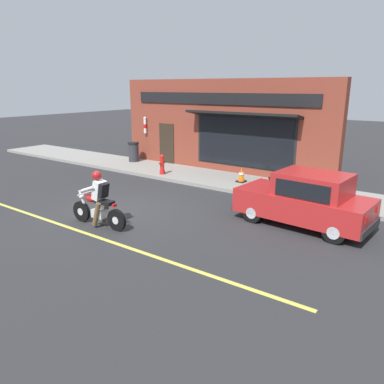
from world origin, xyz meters
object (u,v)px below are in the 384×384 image
at_px(fire_hydrant, 162,164).
at_px(trash_bin, 134,152).
at_px(motorcycle_with_rider, 98,203).
at_px(car_hatchback, 305,200).
at_px(traffic_cone, 241,175).

relative_size(fire_hydrant, trash_bin, 0.90).
bearing_deg(fire_hydrant, motorcycle_with_rider, -156.87).
bearing_deg(motorcycle_with_rider, trash_bin, 37.96).
distance_m(motorcycle_with_rider, fire_hydrant, 6.15).
relative_size(car_hatchback, fire_hydrant, 4.42).
relative_size(motorcycle_with_rider, car_hatchback, 0.52).
distance_m(motorcycle_with_rider, traffic_cone, 6.55).
bearing_deg(traffic_cone, car_hatchback, -129.25).
xyz_separation_m(car_hatchback, traffic_cone, (2.99, 3.66, -0.33)).
bearing_deg(trash_bin, traffic_cone, -95.10).
xyz_separation_m(motorcycle_with_rider, car_hatchback, (3.47, -4.74, 0.09)).
relative_size(motorcycle_with_rider, trash_bin, 2.06).
xyz_separation_m(motorcycle_with_rider, traffic_cone, (6.46, -1.08, -0.25)).
relative_size(motorcycle_with_rider, traffic_cone, 3.37).
bearing_deg(trash_bin, car_hatchback, -109.25).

